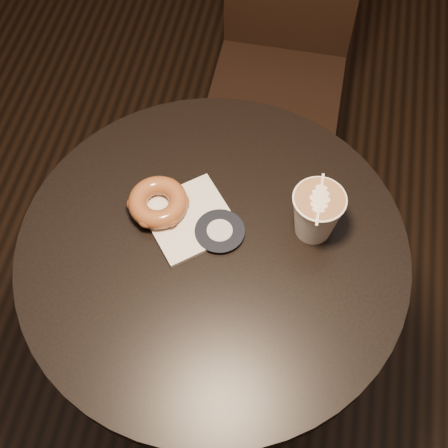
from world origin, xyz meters
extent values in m
plane|color=black|center=(0.00, 0.00, 0.00)|extent=(4.50, 4.50, 0.00)
cylinder|color=black|center=(0.00, 0.00, 0.73)|extent=(0.70, 0.70, 0.03)
cylinder|color=black|center=(0.00, 0.00, 0.37)|extent=(0.07, 0.07, 0.70)
cylinder|color=black|center=(0.00, 0.00, 0.01)|extent=(0.44, 0.44, 0.02)
cube|color=black|center=(0.03, 0.71, 0.41)|extent=(0.36, 0.36, 0.04)
cylinder|color=black|center=(-0.12, 0.56, 0.20)|extent=(0.03, 0.03, 0.41)
cylinder|color=black|center=(0.19, 0.56, 0.20)|extent=(0.03, 0.03, 0.41)
cylinder|color=black|center=(-0.12, 0.87, 0.20)|extent=(0.03, 0.03, 0.41)
cylinder|color=black|center=(0.19, 0.86, 0.20)|extent=(0.03, 0.03, 0.41)
cube|color=silver|center=(-0.05, 0.05, 0.75)|extent=(0.20, 0.20, 0.01)
torus|color=brown|center=(-0.11, 0.06, 0.78)|extent=(0.11, 0.11, 0.03)
camera|label=1|loc=(0.12, -0.52, 1.72)|focal=50.00mm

